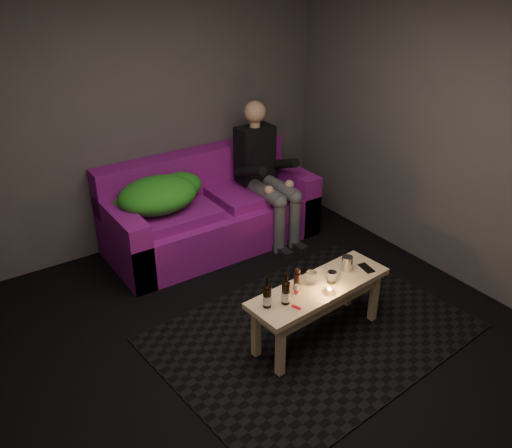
{
  "coord_description": "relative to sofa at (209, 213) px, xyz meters",
  "views": [
    {
      "loc": [
        -1.93,
        -2.55,
        2.78
      ],
      "look_at": [
        0.5,
        1.03,
        0.53
      ],
      "focal_mm": 38.0,
      "sensor_mm": 36.0,
      "label": 1
    }
  ],
  "objects": [
    {
      "name": "smartphone",
      "position": [
        0.38,
        -1.85,
        0.16
      ],
      "size": [
        0.09,
        0.16,
        0.01
      ],
      "primitive_type": "cube",
      "rotation": [
        0.0,
        0.0,
        -0.17
      ],
      "color": "black",
      "rests_on": "coffee_table"
    },
    {
      "name": "salt_shaker",
      "position": [
        -0.29,
        -1.81,
        0.2
      ],
      "size": [
        0.04,
        0.04,
        0.08
      ],
      "primitive_type": "cylinder",
      "rotation": [
        0.0,
        0.0,
        0.24
      ],
      "color": "silver",
      "rests_on": "coffee_table"
    },
    {
      "name": "steel_cup",
      "position": [
        0.24,
        -1.77,
        0.22
      ],
      "size": [
        0.11,
        0.11,
        0.12
      ],
      "primitive_type": "cylinder",
      "rotation": [
        0.0,
        0.0,
        -0.32
      ],
      "color": "#B2B4B9",
      "rests_on": "coffee_table"
    },
    {
      "name": "person",
      "position": [
        0.57,
        -0.17,
        0.4
      ],
      "size": [
        0.38,
        0.87,
        1.4
      ],
      "color": "black",
      "rests_on": "sofa"
    },
    {
      "name": "rug",
      "position": [
        -0.08,
        -1.77,
        -0.32
      ],
      "size": [
        2.53,
        1.94,
        0.01
      ],
      "primitive_type": "cube",
      "rotation": [
        0.0,
        0.0,
        0.09
      ],
      "color": "black",
      "rests_on": "floor"
    },
    {
      "name": "red_lighter",
      "position": [
        -0.4,
        -1.95,
        0.17
      ],
      "size": [
        0.04,
        0.07,
        0.01
      ],
      "primitive_type": "cube",
      "rotation": [
        0.0,
        0.0,
        0.32
      ],
      "color": "red",
      "rests_on": "coffee_table"
    },
    {
      "name": "pepper_mill",
      "position": [
        -0.25,
        -1.76,
        0.23
      ],
      "size": [
        0.07,
        0.07,
        0.14
      ],
      "primitive_type": "cylinder",
      "rotation": [
        0.0,
        0.0,
        0.43
      ],
      "color": "black",
      "rests_on": "coffee_table"
    },
    {
      "name": "tealight",
      "position": [
        -0.08,
        -1.93,
        0.18
      ],
      "size": [
        0.06,
        0.06,
        0.04
      ],
      "color": "white",
      "rests_on": "coffee_table"
    },
    {
      "name": "beer_bottle_b",
      "position": [
        -0.43,
        -1.86,
        0.25
      ],
      "size": [
        0.06,
        0.06,
        0.25
      ],
      "color": "black",
      "rests_on": "coffee_table"
    },
    {
      "name": "tumbler_front",
      "position": [
        0.03,
        -1.84,
        0.21
      ],
      "size": [
        0.08,
        0.08,
        0.09
      ],
      "primitive_type": "cylinder",
      "rotation": [
        0.0,
        0.0,
        -0.08
      ],
      "color": "white",
      "rests_on": "coffee_table"
    },
    {
      "name": "floor",
      "position": [
        -0.45,
        -1.82,
        -0.33
      ],
      "size": [
        4.5,
        4.5,
        0.0
      ],
      "primitive_type": "plane",
      "color": "black",
      "rests_on": "ground"
    },
    {
      "name": "room",
      "position": [
        -0.45,
        -1.35,
        1.32
      ],
      "size": [
        4.5,
        4.5,
        4.5
      ],
      "color": "silver",
      "rests_on": "ground"
    },
    {
      "name": "beer_bottle_a",
      "position": [
        -0.56,
        -1.82,
        0.25
      ],
      "size": [
        0.06,
        0.06,
        0.25
      ],
      "color": "black",
      "rests_on": "coffee_table"
    },
    {
      "name": "tumbler_back",
      "position": [
        -0.11,
        -1.76,
        0.21
      ],
      "size": [
        0.1,
        0.1,
        0.1
      ],
      "primitive_type": "cylinder",
      "rotation": [
        0.0,
        0.0,
        0.18
      ],
      "color": "white",
      "rests_on": "coffee_table"
    },
    {
      "name": "coffee_table",
      "position": [
        -0.08,
        -1.82,
        0.07
      ],
      "size": [
        1.22,
        0.48,
        0.49
      ],
      "rotation": [
        0.0,
        0.0,
        0.09
      ],
      "color": "tan",
      "rests_on": "rug"
    },
    {
      "name": "green_blanket",
      "position": [
        -0.52,
        -0.01,
        0.35
      ],
      "size": [
        0.92,
        0.63,
        0.31
      ],
      "color": "#198A24",
      "rests_on": "sofa"
    },
    {
      "name": "sofa",
      "position": [
        0.0,
        0.0,
        0.0
      ],
      "size": [
        2.1,
        0.94,
        0.9
      ],
      "color": "#771078",
      "rests_on": "floor"
    }
  ]
}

